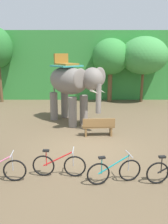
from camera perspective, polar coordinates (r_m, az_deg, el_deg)
name	(u,v)px	position (r m, az deg, el deg)	size (l,w,h in m)	color
ground_plane	(86,149)	(9.62, 0.59, -9.03)	(80.00, 80.00, 0.00)	brown
foliage_hedge	(84,64)	(21.88, 0.12, 11.73)	(36.00, 6.00, 5.51)	#338438
tree_center_left	(110,57)	(18.31, 6.37, 13.38)	(2.86, 2.86, 4.88)	brown
tree_right	(143,56)	(18.58, 14.34, 13.34)	(3.59, 3.59, 5.01)	brown
elephant	(71,84)	(12.52, -3.31, 6.99)	(3.51, 3.84, 3.78)	slate
bike_red	(58,165)	(7.54, -6.42, -12.92)	(1.71, 0.52, 0.92)	black
bike_teal	(113,171)	(7.21, 7.26, -14.30)	(1.68, 0.57, 0.92)	black
wooden_bench	(98,126)	(10.85, 3.39, -3.56)	(1.52, 0.50, 0.89)	brown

